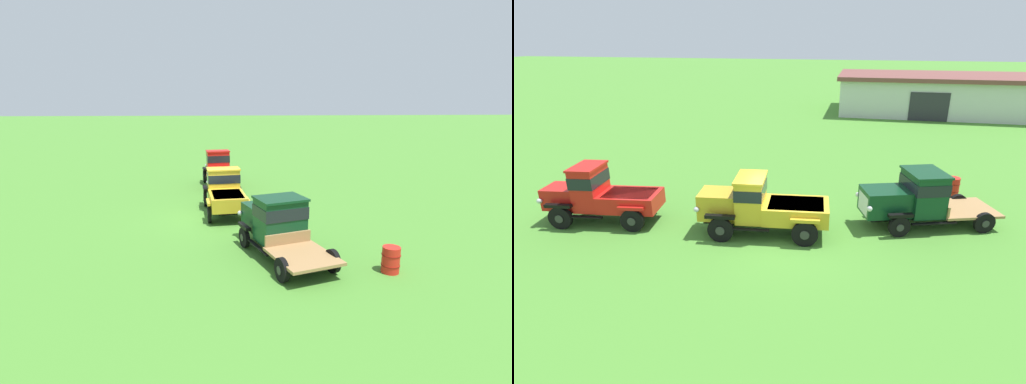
# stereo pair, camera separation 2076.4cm
# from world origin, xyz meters

# --- Properties ---
(ground_plane) EXTENTS (240.00, 240.00, 0.00)m
(ground_plane) POSITION_xyz_m (0.00, 0.00, 0.00)
(ground_plane) COLOR #47842D
(vintage_truck_foreground_near) EXTENTS (4.63, 2.33, 2.27)m
(vintage_truck_foreground_near) POSITION_xyz_m (-7.09, 0.07, 1.09)
(vintage_truck_foreground_near) COLOR black
(vintage_truck_foreground_near) RESTS_ON ground
(vintage_truck_second_in_line) EXTENTS (4.88, 2.40, 2.18)m
(vintage_truck_second_in_line) POSITION_xyz_m (-0.83, 0.46, 1.10)
(vintage_truck_second_in_line) COLOR black
(vintage_truck_second_in_line) RESTS_ON ground
(vintage_truck_midrow_center) EXTENTS (5.45, 3.26, 2.15)m
(vintage_truck_midrow_center) POSITION_xyz_m (4.73, 2.38, 1.12)
(vintage_truck_midrow_center) COLOR black
(vintage_truck_midrow_center) RESTS_ON ground
(oil_drum_beside_row) EXTENTS (0.61, 0.61, 0.88)m
(oil_drum_beside_row) POSITION_xyz_m (6.79, 5.88, 0.44)
(oil_drum_beside_row) COLOR red
(oil_drum_beside_row) RESTS_ON ground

